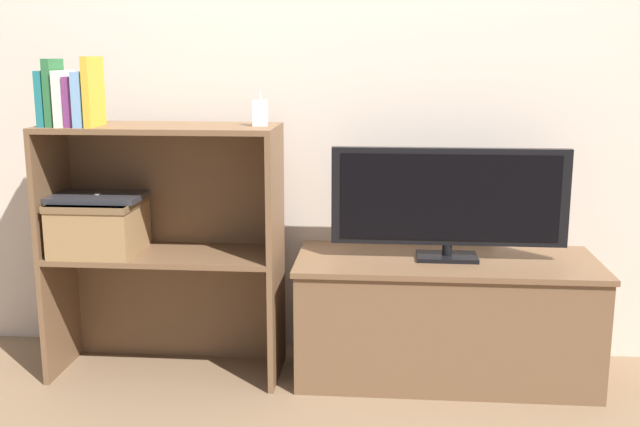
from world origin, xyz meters
The scene contains 15 objects.
ground_plane centered at (0.00, 0.00, 0.00)m, with size 16.00×16.00×0.00m, color brown.
wall_back centered at (0.00, 0.49, 1.20)m, with size 10.00×0.05×2.40m.
tv_stand centered at (0.46, 0.23, 0.23)m, with size 1.10×0.47×0.45m.
tv centered at (0.46, 0.22, 0.68)m, with size 0.85×0.14×0.41m.
bookshelf_lower_tier centered at (-0.58, 0.23, 0.30)m, with size 0.85×0.34×0.47m.
bookshelf_upper_tier centered at (-0.58, 0.23, 0.77)m, with size 0.85×0.34×0.47m.
book_teal centered at (-0.96, 0.10, 1.04)m, with size 0.03×0.12×0.19m.
book_forest centered at (-0.93, 0.10, 1.06)m, with size 0.03×0.12×0.23m.
book_ivory centered at (-0.89, 0.10, 1.04)m, with size 0.03×0.15×0.19m.
book_plum centered at (-0.86, 0.10, 1.03)m, with size 0.03×0.12×0.17m.
book_skyblue centered at (-0.82, 0.10, 1.04)m, with size 0.03×0.15×0.19m.
book_mustard centered at (-0.79, 0.10, 1.06)m, with size 0.03×0.15×0.24m.
baby_monitor centered at (-0.21, 0.17, 0.99)m, with size 0.05×0.04×0.12m.
storage_basket_left centered at (-0.82, 0.15, 0.58)m, with size 0.30×0.30×0.20m.
laptop centered at (-0.82, 0.15, 0.68)m, with size 0.33×0.21×0.02m.
Camera 1 is at (0.23, -2.46, 1.18)m, focal length 42.00 mm.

